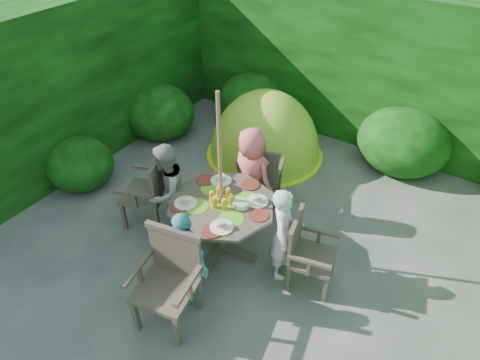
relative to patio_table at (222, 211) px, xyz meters
The scene contains 13 objects.
ground 0.98m from the patio_table, 17.73° to the right, with size 60.00×60.00×0.00m, color #44413D.
hedge_enclosure 1.44m from the patio_table, 57.87° to the left, with size 9.00×9.00×2.50m.
patio_table is the anchor object (origin of this frame).
parasol_pole 0.46m from the patio_table, 161.42° to the right, with size 0.04×0.04×2.20m, color brown.
garden_chair_right 1.11m from the patio_table, ahead, with size 0.59×0.63×0.91m.
garden_chair_left 1.10m from the patio_table, behind, with size 0.72×0.76×1.02m.
garden_chair_back 1.11m from the patio_table, 95.04° to the left, with size 0.67×0.63×0.91m.
garden_chair_front 1.09m from the patio_table, 84.92° to the right, with size 0.73×0.67×1.06m.
child_right 0.80m from the patio_table, ahead, with size 0.45×0.30×1.23m, color silver.
child_left 0.80m from the patio_table, behind, with size 0.63×0.49×1.31m, color gray.
child_back 0.80m from the patio_table, 96.10° to the left, with size 0.66×0.43×1.34m, color #ED6266.
child_front 0.80m from the patio_table, 84.54° to the right, with size 0.72×0.30×1.23m, color #50BABA.
dome_tent 2.36m from the patio_table, 107.46° to the left, with size 1.96×1.96×2.24m.
Camera 1 is at (1.61, -2.88, 4.04)m, focal length 32.00 mm.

